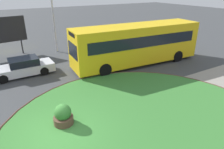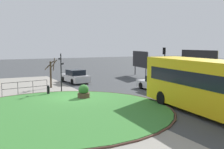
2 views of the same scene
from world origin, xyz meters
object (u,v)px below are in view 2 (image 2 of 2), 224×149
(bus_yellow, at_px, (211,86))
(billboard_right, at_px, (199,62))
(signpost_directional, at_px, (61,70))
(car_far_lane, at_px, (75,77))
(planter_near_signpost, at_px, (84,92))
(bollard_foreground, at_px, (48,90))
(car_near_lane, at_px, (157,84))
(traffic_light_near, at_px, (164,57))
(billboard_left, at_px, (140,60))
(street_tree_bare, at_px, (51,72))

(bus_yellow, xyz_separation_m, billboard_right, (-9.64, 8.09, 0.66))
(signpost_directional, height_order, car_far_lane, signpost_directional)
(signpost_directional, distance_m, planter_near_signpost, 4.34)
(bollard_foreground, xyz_separation_m, planter_near_signpost, (2.93, 2.11, 0.09))
(bollard_foreground, xyz_separation_m, car_far_lane, (-6.05, 4.46, 0.25))
(planter_near_signpost, bearing_deg, car_far_lane, 165.31)
(bus_yellow, distance_m, car_near_lane, 9.30)
(bus_yellow, xyz_separation_m, traffic_light_near, (-13.44, 6.55, 1.06))
(bus_yellow, height_order, traffic_light_near, traffic_light_near)
(billboard_left, relative_size, billboard_right, 1.04)
(billboard_right, height_order, street_tree_bare, billboard_right)
(street_tree_bare, bearing_deg, car_near_lane, 54.32)
(car_far_lane, distance_m, planter_near_signpost, 9.28)
(car_far_lane, bearing_deg, billboard_right, -130.82)
(signpost_directional, bearing_deg, car_far_lane, 148.80)
(bollard_foreground, distance_m, planter_near_signpost, 3.61)
(street_tree_bare, bearing_deg, billboard_right, 69.38)
(signpost_directional, relative_size, car_near_lane, 0.76)
(car_near_lane, distance_m, traffic_light_near, 6.54)
(car_near_lane, height_order, traffic_light_near, traffic_light_near)
(car_near_lane, height_order, street_tree_bare, street_tree_bare)
(signpost_directional, relative_size, billboard_left, 0.74)
(planter_near_signpost, bearing_deg, signpost_directional, -170.85)
(car_far_lane, xyz_separation_m, billboard_right, (7.61, 10.83, 1.78))
(bollard_foreground, height_order, planter_near_signpost, planter_near_signpost)
(bus_yellow, bearing_deg, car_far_lane, 13.03)
(planter_near_signpost, bearing_deg, traffic_light_near, 113.93)
(billboard_left, height_order, billboard_right, billboard_right)
(bus_yellow, bearing_deg, car_near_lane, -11.06)
(planter_near_signpost, relative_size, street_tree_bare, 0.39)
(bollard_foreground, distance_m, bus_yellow, 13.38)
(car_far_lane, xyz_separation_m, planter_near_signpost, (8.98, -2.35, -0.16))
(car_near_lane, bearing_deg, traffic_light_near, -43.00)
(bollard_foreground, bearing_deg, car_near_lane, 76.58)
(bollard_foreground, distance_m, billboard_right, 15.51)
(bus_yellow, height_order, billboard_left, bus_yellow)
(signpost_directional, distance_m, street_tree_bare, 2.70)
(signpost_directional, distance_m, bollard_foreground, 2.42)
(billboard_left, bearing_deg, planter_near_signpost, -39.93)
(bollard_foreground, height_order, bus_yellow, bus_yellow)
(signpost_directional, distance_m, billboard_right, 14.10)
(billboard_left, xyz_separation_m, planter_near_signpost, (11.02, -12.13, -1.71))
(bus_yellow, height_order, car_near_lane, bus_yellow)
(car_far_lane, height_order, planter_near_signpost, car_far_lane)
(traffic_light_near, distance_m, street_tree_bare, 12.71)
(signpost_directional, bearing_deg, car_near_lane, 67.42)
(car_near_lane, relative_size, planter_near_signpost, 4.02)
(bus_yellow, height_order, planter_near_signpost, bus_yellow)
(signpost_directional, height_order, billboard_right, billboard_right)
(bollard_foreground, bearing_deg, bus_yellow, 32.74)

